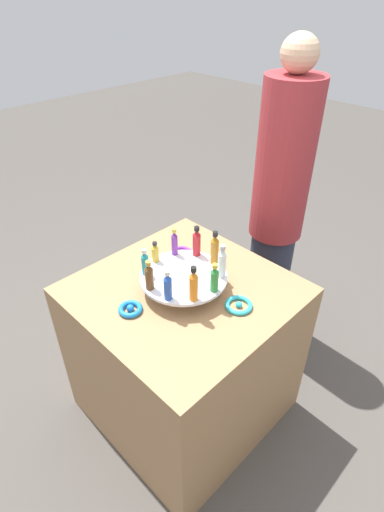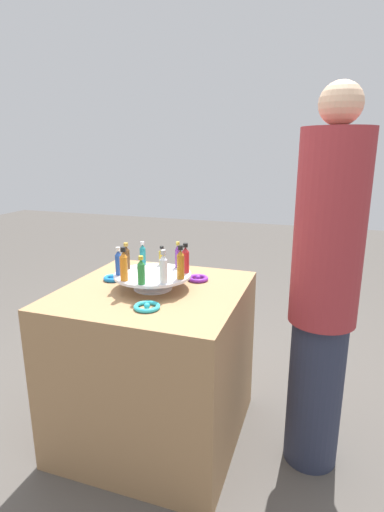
% 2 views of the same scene
% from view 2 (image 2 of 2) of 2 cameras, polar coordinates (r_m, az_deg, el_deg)
% --- Properties ---
extents(ground_plane, '(12.00, 12.00, 0.00)m').
position_cam_2_polar(ground_plane, '(2.22, -5.04, -23.60)').
color(ground_plane, '#4C4742').
extents(party_table, '(0.81, 0.81, 0.77)m').
position_cam_2_polar(party_table, '(2.01, -5.30, -15.02)').
color(party_table, '#9E754C').
rests_on(party_table, ground_plane).
extents(display_stand, '(0.35, 0.35, 0.07)m').
position_cam_2_polar(display_stand, '(1.83, -5.63, -3.12)').
color(display_stand, silver).
rests_on(display_stand, party_table).
extents(bottle_gold, '(0.03, 0.03, 0.09)m').
position_cam_2_polar(bottle_gold, '(1.95, -4.32, -0.01)').
color(bottle_gold, gold).
rests_on(bottle_gold, display_stand).
extents(bottle_teal, '(0.03, 0.03, 0.12)m').
position_cam_2_polar(bottle_teal, '(1.94, -7.06, 0.24)').
color(bottle_teal, teal).
rests_on(bottle_teal, display_stand).
extents(bottle_brown, '(0.03, 0.03, 0.13)m').
position_cam_2_polar(bottle_brown, '(1.89, -9.36, -0.12)').
color(bottle_brown, brown).
rests_on(bottle_brown, display_stand).
extents(bottle_blue, '(0.03, 0.03, 0.13)m').
position_cam_2_polar(bottle_blue, '(1.81, -10.44, -0.86)').
color(bottle_blue, '#234CAD').
rests_on(bottle_blue, display_stand).
extents(bottle_orange, '(0.03, 0.03, 0.15)m').
position_cam_2_polar(bottle_orange, '(1.72, -9.73, -1.33)').
color(bottle_orange, orange).
rests_on(bottle_orange, display_stand).
extents(bottle_green, '(0.03, 0.03, 0.12)m').
position_cam_2_polar(bottle_green, '(1.67, -7.27, -2.18)').
color(bottle_green, '#288438').
rests_on(bottle_green, display_stand).
extents(bottle_clear, '(0.03, 0.03, 0.14)m').
position_cam_2_polar(bottle_clear, '(1.67, -4.09, -1.75)').
color(bottle_clear, silver).
rests_on(bottle_clear, display_stand).
extents(bottle_amber, '(0.03, 0.03, 0.15)m').
position_cam_2_polar(bottle_amber, '(1.72, -1.65, -1.10)').
color(bottle_amber, '#AD6B19').
rests_on(bottle_amber, display_stand).
extents(bottle_red, '(0.03, 0.03, 0.14)m').
position_cam_2_polar(bottle_red, '(1.81, -0.94, -0.47)').
color(bottle_red, '#B21E23').
rests_on(bottle_red, display_stand).
extents(bottle_purple, '(0.03, 0.03, 0.12)m').
position_cam_2_polar(bottle_purple, '(1.89, -2.02, 0.05)').
color(bottle_purple, '#702D93').
rests_on(bottle_purple, display_stand).
extents(ribbon_bow_teal, '(0.11, 0.11, 0.03)m').
position_cam_2_polar(ribbon_bow_teal, '(1.62, -6.46, -7.20)').
color(ribbon_bow_teal, '#2DB7CC').
rests_on(ribbon_bow_teal, party_table).
extents(ribbon_bow_purple, '(0.10, 0.10, 0.03)m').
position_cam_2_polar(ribbon_bow_purple, '(1.94, 0.86, -3.22)').
color(ribbon_bow_purple, purple).
rests_on(ribbon_bow_purple, party_table).
extents(ribbon_bow_blue, '(0.09, 0.09, 0.03)m').
position_cam_2_polar(ribbon_bow_blue, '(1.98, -11.21, -3.11)').
color(ribbon_bow_blue, blue).
rests_on(ribbon_bow_blue, party_table).
extents(person_figure, '(0.28, 0.28, 1.63)m').
position_cam_2_polar(person_figure, '(1.74, 18.34, -4.60)').
color(person_figure, '#282D42').
rests_on(person_figure, ground_plane).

